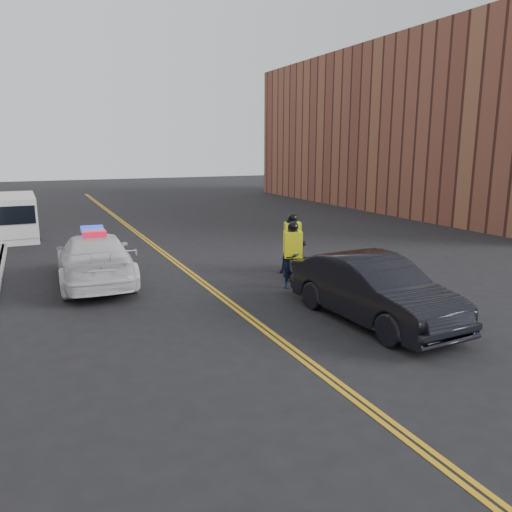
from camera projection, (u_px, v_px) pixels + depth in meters
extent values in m
plane|color=black|center=(252.00, 320.00, 12.57)|extent=(120.00, 120.00, 0.00)
cube|color=#C48D17|center=(168.00, 258.00, 19.65)|extent=(0.10, 60.00, 0.01)
cube|color=#C48D17|center=(172.00, 257.00, 19.71)|extent=(0.10, 60.00, 0.01)
cube|color=gray|center=(0.00, 271.00, 17.23)|extent=(0.20, 60.00, 0.15)
cube|color=brown|center=(427.00, 130.00, 36.31)|extent=(12.00, 30.00, 11.00)
imported|color=white|center=(95.00, 259.00, 15.89)|extent=(2.50, 5.61, 1.60)
cube|color=#0C26CC|center=(93.00, 231.00, 15.70)|extent=(0.74, 1.50, 0.16)
imported|color=black|center=(373.00, 290.00, 12.34)|extent=(2.05, 5.10, 1.65)
cube|color=silver|center=(16.00, 216.00, 23.89)|extent=(1.85, 4.81, 2.04)
cube|color=silver|center=(17.00, 226.00, 22.09)|extent=(1.74, 0.74, 1.06)
cube|color=black|center=(15.00, 215.00, 21.67)|extent=(1.60, 0.11, 0.80)
cylinder|color=black|center=(38.00, 234.00, 23.15)|extent=(0.23, 0.62, 0.62)
cylinder|color=black|center=(35.00, 226.00, 25.65)|extent=(0.23, 0.62, 0.62)
imported|color=black|center=(292.00, 270.00, 15.36)|extent=(1.38, 2.24, 1.11)
imported|color=black|center=(293.00, 258.00, 15.28)|extent=(0.80, 0.65, 1.90)
cube|color=yellow|center=(293.00, 244.00, 15.19)|extent=(0.63, 0.52, 0.80)
sphere|color=black|center=(293.00, 227.00, 15.07)|extent=(0.32, 0.32, 0.32)
cube|color=black|center=(297.00, 266.00, 14.58)|extent=(0.45, 0.48, 0.30)
imported|color=black|center=(292.00, 256.00, 17.17)|extent=(1.17, 2.13, 1.23)
imported|color=black|center=(292.00, 246.00, 17.10)|extent=(1.10, 0.97, 1.91)
cube|color=yellow|center=(292.00, 234.00, 17.01)|extent=(0.63, 0.52, 0.80)
sphere|color=black|center=(293.00, 218.00, 16.89)|extent=(0.32, 0.32, 0.32)
cube|color=black|center=(297.00, 253.00, 16.40)|extent=(0.45, 0.48, 0.30)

